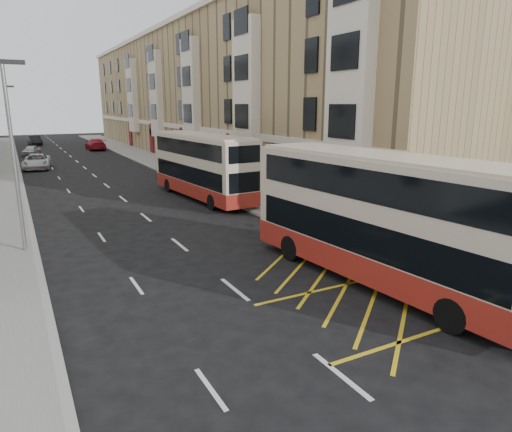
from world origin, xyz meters
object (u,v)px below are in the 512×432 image
double_decker_front (383,219)px  car_dark (35,140)px  car_red (95,144)px  car_silver (31,151)px  pedestrian_mid (460,259)px  pedestrian_far (398,245)px  bus_shelter (507,231)px  double_decker_rear (203,166)px  street_lamp_near (14,148)px  white_van (37,162)px  street_lamp_far (9,122)px

double_decker_front → car_dark: size_ratio=2.61×
car_red → car_silver: bearing=25.2°
double_decker_front → pedestrian_mid: size_ratio=7.27×
pedestrian_mid → pedestrian_far: pedestrian_far is taller
bus_shelter → double_decker_rear: double_decker_rear is taller
street_lamp_near → white_van: size_ratio=1.49×
street_lamp_far → pedestrian_mid: (13.75, -41.38, -3.66)m
pedestrian_far → white_van: bearing=-35.2°
pedestrian_far → car_dark: pedestrian_far is taller
bus_shelter → street_lamp_far: size_ratio=0.53×
car_red → double_decker_front: bearing=90.4°
white_van → pedestrian_far: bearing=-67.3°
double_decker_front → car_red: size_ratio=2.16×
street_lamp_near → double_decker_front: street_lamp_near is taller
street_lamp_far → double_decker_rear: (11.35, -22.49, -2.39)m
white_van → bus_shelter: bearing=-65.8°
pedestrian_far → car_red: 56.57m
street_lamp_far → pedestrian_far: size_ratio=4.15×
car_silver → car_red: size_ratio=0.68×
bus_shelter → pedestrian_mid: bus_shelter is taller
street_lamp_far → pedestrian_far: street_lamp_far is taller
street_lamp_near → double_decker_front: 15.23m
pedestrian_mid → pedestrian_far: size_ratio=0.86×
double_decker_rear → car_dark: bearing=94.1°
street_lamp_near → white_van: 29.62m
bus_shelter → car_red: (-4.12, 59.52, -1.33)m
double_decker_rear → car_dark: double_decker_rear is taller
car_silver → car_dark: car_dark is taller
pedestrian_far → car_silver: bearing=-39.2°
double_decker_rear → white_van: bearing=108.6°
pedestrian_far → bus_shelter: bearing=163.0°
street_lamp_far → pedestrian_far: bearing=-72.1°
bus_shelter → car_dark: bus_shelter is taller
double_decker_rear → car_red: size_ratio=2.03×
car_red → pedestrian_mid: bearing=92.8°
street_lamp_far → car_dark: size_ratio=1.74×
bus_shelter → double_decker_front: bearing=143.4°
bus_shelter → pedestrian_far: size_ratio=2.21×
bus_shelter → white_van: size_ratio=0.79×
street_lamp_far → white_van: street_lamp_far is taller
double_decker_front → pedestrian_far: double_decker_front is taller
double_decker_front → car_silver: size_ratio=3.16×
car_silver → car_dark: bearing=105.4°
bus_shelter → car_silver: bearing=102.8°
pedestrian_mid → pedestrian_far: 2.25m
car_red → street_lamp_far: bearing=58.0°
street_lamp_near → street_lamp_far: same height
street_lamp_near → pedestrian_mid: (13.75, -11.38, -3.66)m
bus_shelter → car_silver: 56.90m
bus_shelter → pedestrian_far: bearing=123.6°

